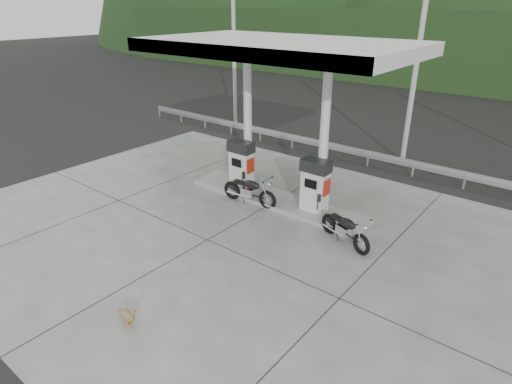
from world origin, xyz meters
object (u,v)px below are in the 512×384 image
Objects in this scene: motorcycle_left at (249,191)px; duck at (127,316)px; gas_pump_left at (241,165)px; motorcycle_right at (345,229)px; gas_pump_right at (315,186)px.

motorcycle_left reaches higher than duck.
gas_pump_left is 1.34m from motorcycle_left.
motorcycle_right is (4.93, -1.07, -0.59)m from gas_pump_left.
gas_pump_left is at bearing 138.50° from motorcycle_left.
motorcycle_left is at bearing -164.19° from motorcycle_right.
gas_pump_right is 7.30m from duck.
gas_pump_left is at bearing 180.00° from gas_pump_right.
gas_pump_left is 1.00× the size of gas_pump_right.
gas_pump_right reaches higher than motorcycle_left.
gas_pump_right reaches higher than duck.
gas_pump_right is at bearing 169.11° from motorcycle_right.
gas_pump_left reaches higher than motorcycle_left.
duck is (-2.15, -6.17, -0.26)m from motorcycle_right.
gas_pump_right is 0.88× the size of motorcycle_left.
motorcycle_right is (3.95, -0.35, -0.03)m from motorcycle_left.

